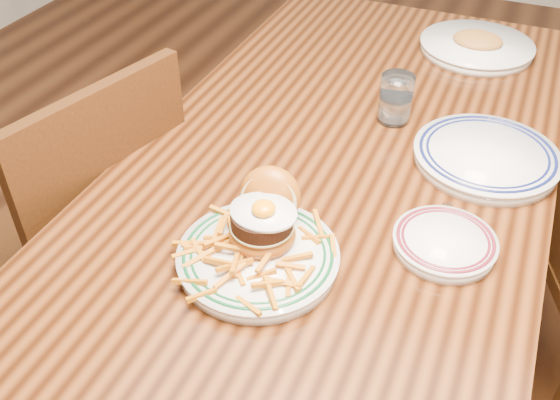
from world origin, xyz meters
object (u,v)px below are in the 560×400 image
at_px(chair_left, 91,232).
at_px(side_plate, 445,242).
at_px(table, 344,179).
at_px(main_plate, 260,242).

relative_size(chair_left, side_plate, 4.80).
distance_m(chair_left, side_plate, 0.85).
xyz_separation_m(table, chair_left, (-0.56, -0.22, -0.17)).
bearing_deg(chair_left, table, 36.07).
relative_size(table, side_plate, 8.34).
distance_m(table, side_plate, 0.36).
distance_m(chair_left, main_plate, 0.62).
bearing_deg(chair_left, main_plate, -2.23).
xyz_separation_m(main_plate, side_plate, (0.28, 0.14, -0.02)).
height_order(main_plate, side_plate, main_plate).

